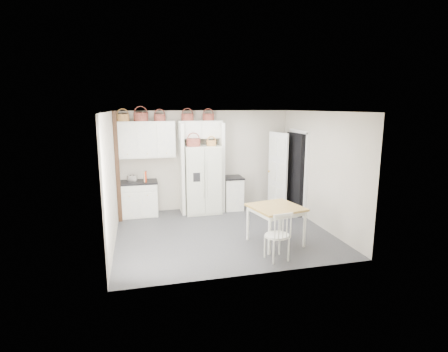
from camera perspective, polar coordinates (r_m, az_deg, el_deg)
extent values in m
plane|color=#323232|center=(7.71, -0.17, -9.21)|extent=(4.50, 4.50, 0.00)
plane|color=white|center=(7.23, -0.18, 10.49)|extent=(4.50, 4.50, 0.00)
plane|color=#AEA994|center=(9.28, -3.12, 2.58)|extent=(4.50, 0.00, 4.50)
plane|color=#AEA994|center=(7.17, -17.91, -0.52)|extent=(0.00, 4.00, 4.00)
plane|color=#AEA994|center=(8.18, 15.32, 1.03)|extent=(0.00, 4.00, 4.00)
cube|color=beige|center=(8.97, -3.58, -0.53)|extent=(0.90, 0.72, 1.74)
cube|color=silver|center=(9.01, -13.76, -3.71)|extent=(0.91, 0.57, 0.84)
cube|color=silver|center=(9.32, 1.39, -2.89)|extent=(0.48, 0.57, 0.84)
cube|color=olive|center=(7.08, 8.39, -7.91)|extent=(1.10, 1.10, 0.77)
cube|color=silver|center=(6.35, 8.64, -9.59)|extent=(0.50, 0.47, 0.90)
cube|color=black|center=(8.91, -13.89, -0.98)|extent=(0.94, 0.61, 0.04)
cube|color=black|center=(9.22, 1.40, -0.24)|extent=(0.52, 0.61, 0.04)
cube|color=silver|center=(8.88, -14.74, -0.40)|extent=(0.26, 0.18, 0.16)
cube|color=#B73012|center=(8.80, -12.66, -0.11)|extent=(0.05, 0.17, 0.25)
cube|color=beige|center=(8.80, -12.86, -0.15)|extent=(0.05, 0.16, 0.24)
cylinder|color=olive|center=(8.86, -16.18, 9.12)|extent=(0.30, 0.30, 0.17)
cylinder|color=#5C2019|center=(8.85, -13.41, 9.38)|extent=(0.35, 0.35, 0.21)
cylinder|color=#5C2019|center=(8.87, -10.45, 9.36)|extent=(0.28, 0.28, 0.16)
cylinder|color=#5C2019|center=(8.94, -5.99, 9.53)|extent=(0.31, 0.31, 0.17)
cylinder|color=#5C2019|center=(9.03, -2.58, 9.58)|extent=(0.30, 0.30, 0.17)
cylinder|color=#5C2019|center=(8.69, -5.00, 5.46)|extent=(0.34, 0.34, 0.18)
cylinder|color=olive|center=(8.77, -2.06, 5.38)|extent=(0.24, 0.24, 0.13)
cube|color=silver|center=(8.89, -12.54, 5.84)|extent=(1.40, 0.34, 0.90)
cube|color=silver|center=(9.00, -3.92, 7.59)|extent=(1.12, 0.34, 0.45)
cube|color=silver|center=(8.92, -6.91, 1.18)|extent=(0.08, 0.60, 2.30)
cube|color=silver|center=(9.09, -0.52, 1.46)|extent=(0.08, 0.60, 2.30)
cube|color=#332113|center=(8.50, -17.00, 1.30)|extent=(0.09, 0.09, 2.60)
cube|color=black|center=(9.06, 11.67, 0.39)|extent=(0.18, 0.85, 2.05)
cube|color=white|center=(9.22, 8.75, 0.67)|extent=(0.21, 0.79, 2.05)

